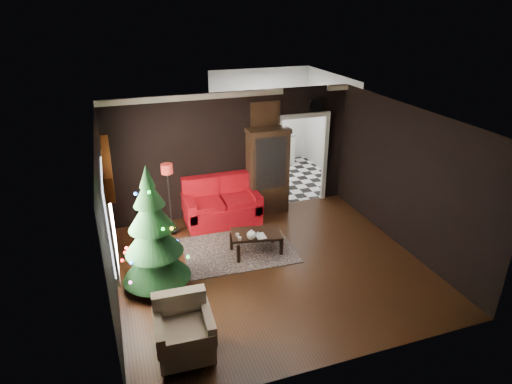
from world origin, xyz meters
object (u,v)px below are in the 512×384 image
object	(u,v)px
armchair	(184,328)
coffee_table	(256,242)
teapot	(251,235)
wall_clock	(315,105)
kitchen_table	(272,171)
christmas_tree	(153,232)
loveseat	(222,201)
curio_cabinet	(268,173)
floor_lamp	(169,198)

from	to	relation	value
armchair	coffee_table	bearing A→B (deg)	53.46
teapot	wall_clock	size ratio (longest dim) A/B	0.62
coffee_table	kitchen_table	world-z (taller)	kitchen_table
kitchen_table	wall_clock	bearing A→B (deg)	-66.25
christmas_tree	teapot	bearing A→B (deg)	8.50
loveseat	teapot	bearing A→B (deg)	-85.62
loveseat	kitchen_table	size ratio (longest dim) A/B	2.27
curio_cabinet	kitchen_table	size ratio (longest dim) A/B	2.53
floor_lamp	wall_clock	world-z (taller)	wall_clock
armchair	floor_lamp	bearing A→B (deg)	86.53
christmas_tree	armchair	xyz separation A→B (m)	(0.16, -1.76, -0.59)
christmas_tree	armchair	distance (m)	1.86
teapot	wall_clock	world-z (taller)	wall_clock
curio_cabinet	teapot	xyz separation A→B (m)	(-1.02, -1.89, -0.42)
floor_lamp	wall_clock	distance (m)	3.87
floor_lamp	teapot	bearing A→B (deg)	-49.22
loveseat	teapot	xyz separation A→B (m)	(0.13, -1.67, 0.03)
curio_cabinet	wall_clock	xyz separation A→B (m)	(1.20, 0.18, 1.43)
christmas_tree	kitchen_table	bearing A→B (deg)	45.95
armchair	loveseat	bearing A→B (deg)	70.19
coffee_table	kitchen_table	bearing A→B (deg)	64.17
teapot	curio_cabinet	bearing A→B (deg)	61.66
armchair	teapot	xyz separation A→B (m)	(1.65, 2.03, 0.07)
christmas_tree	coffee_table	bearing A→B (deg)	13.55
floor_lamp	coffee_table	xyz separation A→B (m)	(1.44, -1.28, -0.61)
floor_lamp	christmas_tree	xyz separation A→B (m)	(-0.53, -1.75, 0.22)
curio_cabinet	wall_clock	world-z (taller)	wall_clock
loveseat	kitchen_table	distance (m)	2.45
christmas_tree	wall_clock	bearing A→B (deg)	30.21
christmas_tree	wall_clock	distance (m)	4.85
armchair	curio_cabinet	bearing A→B (deg)	58.26
floor_lamp	coffee_table	world-z (taller)	floor_lamp
coffee_table	kitchen_table	xyz separation A→B (m)	(1.51, 3.12, 0.15)
teapot	wall_clock	xyz separation A→B (m)	(2.22, 2.07, 1.85)
floor_lamp	teapot	world-z (taller)	floor_lamp
floor_lamp	loveseat	bearing A→B (deg)	9.43
floor_lamp	christmas_tree	distance (m)	1.84
loveseat	curio_cabinet	bearing A→B (deg)	10.83
armchair	wall_clock	world-z (taller)	wall_clock
coffee_table	kitchen_table	distance (m)	3.47
floor_lamp	coffee_table	size ratio (longest dim) A/B	1.59
curio_cabinet	teapot	world-z (taller)	curio_cabinet
curio_cabinet	coffee_table	xyz separation A→B (m)	(-0.86, -1.69, -0.73)
curio_cabinet	teapot	size ratio (longest dim) A/B	9.53
christmas_tree	loveseat	bearing A→B (deg)	49.23
loveseat	armchair	distance (m)	4.00
coffee_table	teapot	world-z (taller)	teapot
loveseat	christmas_tree	size ratio (longest dim) A/B	0.77
loveseat	kitchen_table	world-z (taller)	loveseat
coffee_table	wall_clock	size ratio (longest dim) A/B	2.94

